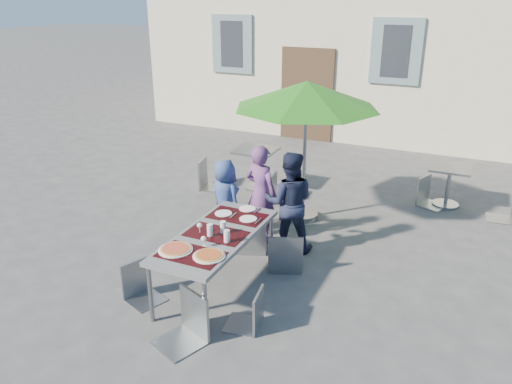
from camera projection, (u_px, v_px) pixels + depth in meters
The scene contains 22 objects.
ground at pixel (247, 333), 5.32m from camera, with size 90.00×90.00×0.00m, color #414143.
dining_table at pixel (216, 238), 5.85m from camera, with size 0.80×1.85×0.76m.
pizza_near_left at pixel (175, 249), 5.44m from camera, with size 0.38×0.38×0.03m.
pizza_near_right at pixel (209, 255), 5.31m from camera, with size 0.35×0.35×0.03m.
glassware at pixel (216, 231), 5.71m from camera, with size 0.46×0.46×0.15m.
place_settings at pixel (240, 214), 6.34m from camera, with size 0.62×0.50×0.01m.
child_0 at pixel (225, 198), 7.29m from camera, with size 0.57×0.37×1.16m, color #304684.
child_1 at pixel (261, 193), 7.13m from camera, with size 0.52×0.34×1.42m, color #643974.
child_2 at pixel (289, 202), 6.81m from camera, with size 0.69×0.40×1.43m, color #181D36.
chair_0 at pixel (218, 210), 7.00m from camera, with size 0.49×0.50×0.92m.
chair_1 at pixel (250, 212), 6.77m from camera, with size 0.59×0.59×1.03m.
chair_2 at pixel (286, 229), 6.31m from camera, with size 0.58×0.58×1.00m.
chair_3 at pixel (138, 261), 5.75m from camera, with size 0.49×0.49×0.86m.
chair_4 at pixel (250, 288), 5.24m from camera, with size 0.43×0.42×0.84m.
chair_5 at pixel (185, 290), 5.00m from camera, with size 0.58×0.58×1.01m.
patio_umbrella at pixel (307, 96), 7.32m from camera, with size 2.20×2.20×2.19m.
cafe_table_0 at pixel (256, 162), 9.08m from camera, with size 0.70×0.70×0.75m.
bg_chair_l_0 at pixel (208, 156), 9.08m from camera, with size 0.56×0.55×1.03m.
bg_chair_r_0 at pixel (268, 170), 8.52m from camera, with size 0.48×0.48×0.96m.
cafe_table_1 at pixel (449, 180), 8.36m from camera, with size 0.65×0.65×0.69m.
bg_chair_l_1 at pixel (431, 175), 8.37m from camera, with size 0.53×0.53×0.92m.
bg_chair_r_1 at pixel (512, 190), 7.77m from camera, with size 0.43×0.43×0.90m.
Camera 1 is at (1.93, -3.94, 3.36)m, focal length 35.00 mm.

